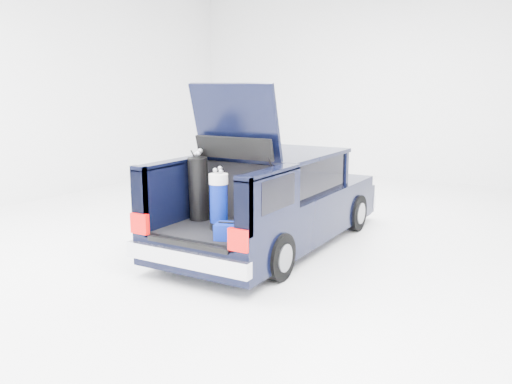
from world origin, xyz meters
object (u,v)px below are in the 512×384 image
Objects in this scene: blue_golf_bag at (219,201)px; blue_duffel at (233,231)px; red_suitcase at (252,207)px; black_golf_bag at (199,188)px; car at (276,201)px.

blue_golf_bag is 0.59m from blue_duffel.
black_golf_bag is (-0.82, -0.05, 0.19)m from red_suitcase.
blue_golf_bag is 1.76× the size of blue_duffel.
blue_golf_bag is at bearing -89.09° from car.
blue_duffel is (0.41, -0.32, -0.27)m from blue_golf_bag.
black_golf_bag is (-0.50, -1.32, 0.37)m from car.
car is at bearing 89.28° from blue_golf_bag.
red_suitcase is at bearing -75.81° from car.
red_suitcase is 0.66× the size of blue_golf_bag.
black_golf_bag is at bearing 176.17° from red_suitcase.
car is 1.32m from red_suitcase.
blue_golf_bag is (0.03, -1.60, 0.30)m from car.
blue_golf_bag is (-0.29, -0.34, 0.12)m from red_suitcase.
blue_duffel is at bearing -77.10° from car.
blue_duffel is at bearing -40.00° from black_golf_bag.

